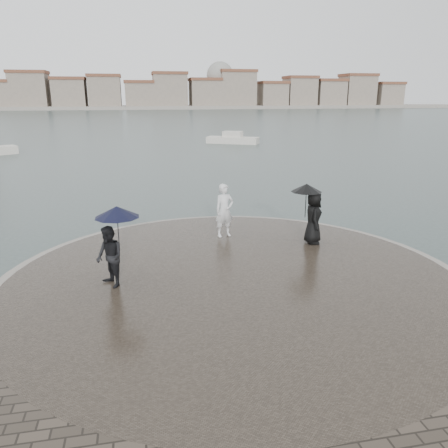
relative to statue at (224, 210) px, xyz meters
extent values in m
plane|color=#2B3835|center=(-0.46, -6.99, -1.26)|extent=(400.00, 400.00, 0.00)
cylinder|color=gray|center=(-0.46, -3.49, -1.10)|extent=(12.50, 12.50, 0.32)
cylinder|color=#2D261E|center=(-0.46, -3.49, -1.08)|extent=(11.90, 11.90, 0.36)
imported|color=silver|center=(0.00, 0.00, 0.00)|extent=(0.74, 0.57, 1.80)
imported|color=black|center=(-3.60, -3.43, -0.12)|extent=(0.88, 0.95, 1.56)
cylinder|color=black|center=(-3.35, -3.33, 0.45)|extent=(0.02, 0.02, 0.90)
cone|color=black|center=(-3.35, -3.33, 1.00)|extent=(1.10, 1.10, 0.28)
imported|color=black|center=(2.66, -1.27, -0.05)|extent=(0.74, 0.95, 1.71)
cylinder|color=black|center=(2.41, -1.17, 0.40)|extent=(0.02, 0.02, 0.90)
cone|color=black|center=(2.41, -1.17, 0.92)|extent=(0.99, 0.99, 0.26)
cube|color=gray|center=(-0.46, 156.01, -0.66)|extent=(260.00, 20.00, 1.20)
cube|color=gray|center=(-37.46, 153.01, 4.74)|extent=(12.00, 10.00, 12.00)
cube|color=brown|center=(-37.46, 153.01, 11.24)|extent=(12.60, 10.60, 1.00)
cube|color=gray|center=(-24.46, 153.01, 3.74)|extent=(11.00, 10.00, 10.00)
cube|color=brown|center=(-24.46, 153.01, 9.24)|extent=(11.60, 10.60, 1.00)
cube|color=gray|center=(-12.46, 153.01, 4.24)|extent=(11.00, 10.00, 11.00)
cube|color=brown|center=(-12.46, 153.01, 10.24)|extent=(11.60, 10.60, 1.00)
cube|color=gray|center=(-0.46, 153.01, 3.24)|extent=(10.00, 10.00, 9.00)
cube|color=brown|center=(-0.46, 153.01, 8.24)|extent=(10.60, 10.60, 1.00)
cube|color=gray|center=(10.54, 153.01, 4.74)|extent=(12.00, 10.00, 12.00)
cube|color=brown|center=(10.54, 153.01, 11.24)|extent=(12.60, 10.60, 1.00)
cube|color=gray|center=(23.54, 153.01, 3.74)|extent=(11.00, 10.00, 10.00)
cube|color=brown|center=(23.54, 153.01, 9.24)|extent=(11.60, 10.60, 1.00)
cube|color=gray|center=(35.54, 153.01, 5.24)|extent=(13.00, 10.00, 13.00)
cube|color=brown|center=(35.54, 153.01, 12.24)|extent=(13.60, 10.60, 1.00)
cube|color=gray|center=(49.54, 153.01, 3.24)|extent=(10.00, 10.00, 9.00)
cube|color=brown|center=(49.54, 153.01, 8.24)|extent=(10.60, 10.60, 1.00)
cube|color=gray|center=(60.54, 153.01, 4.24)|extent=(11.00, 10.00, 11.00)
cube|color=brown|center=(60.54, 153.01, 10.24)|extent=(11.60, 10.60, 1.00)
cube|color=gray|center=(72.54, 153.01, 3.74)|extent=(11.00, 10.00, 10.00)
cube|color=brown|center=(72.54, 153.01, 9.24)|extent=(11.60, 10.60, 1.00)
cube|color=gray|center=(84.54, 153.01, 4.74)|extent=(12.00, 10.00, 12.00)
cube|color=brown|center=(84.54, 153.01, 11.24)|extent=(12.60, 10.60, 1.00)
cube|color=gray|center=(97.54, 153.01, 3.24)|extent=(10.00, 10.00, 9.00)
cube|color=brown|center=(97.54, 153.01, 8.24)|extent=(10.60, 10.60, 1.00)
sphere|color=gray|center=(29.54, 155.01, 10.74)|extent=(10.00, 10.00, 10.00)
cube|color=beige|center=(7.40, 32.24, -1.01)|extent=(5.60, 4.00, 0.90)
cube|color=beige|center=(7.40, 32.24, -0.41)|extent=(2.33, 2.00, 0.90)
camera|label=1|loc=(-2.81, -13.93, 3.73)|focal=35.00mm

